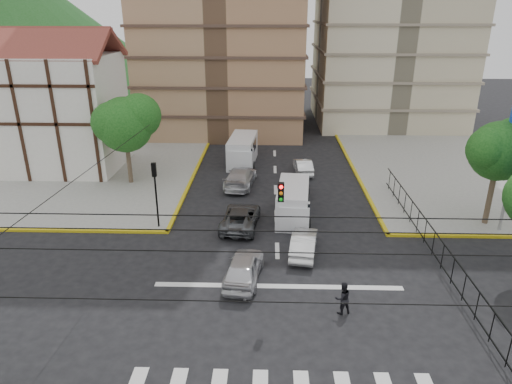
{
  "coord_description": "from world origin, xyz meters",
  "views": [
    {
      "loc": [
        -0.56,
        -19.14,
        13.45
      ],
      "look_at": [
        -1.26,
        4.47,
        4.0
      ],
      "focal_mm": 32.0,
      "sensor_mm": 36.0,
      "label": 1
    }
  ],
  "objects_px": {
    "traffic_light_nw": "(155,184)",
    "car_silver_front_left": "(244,268)",
    "car_white_front_right": "(304,243)",
    "pedestrian_crosswalk": "(343,298)",
    "van_left_lane": "(242,152)",
    "van_right_lane": "(293,204)"
  },
  "relations": [
    {
      "from": "car_white_front_right",
      "to": "pedestrian_crosswalk",
      "type": "relative_size",
      "value": 2.43
    },
    {
      "from": "traffic_light_nw",
      "to": "car_silver_front_left",
      "type": "bearing_deg",
      "value": -45.27
    },
    {
      "from": "van_right_lane",
      "to": "car_white_front_right",
      "type": "relative_size",
      "value": 1.34
    },
    {
      "from": "car_silver_front_left",
      "to": "pedestrian_crosswalk",
      "type": "distance_m",
      "value": 5.54
    },
    {
      "from": "van_right_lane",
      "to": "pedestrian_crosswalk",
      "type": "distance_m",
      "value": 10.65
    },
    {
      "from": "traffic_light_nw",
      "to": "van_right_lane",
      "type": "relative_size",
      "value": 0.82
    },
    {
      "from": "car_silver_front_left",
      "to": "van_right_lane",
      "type": "bearing_deg",
      "value": -103.71
    },
    {
      "from": "traffic_light_nw",
      "to": "van_left_lane",
      "type": "relative_size",
      "value": 0.75
    },
    {
      "from": "car_silver_front_left",
      "to": "pedestrian_crosswalk",
      "type": "xyz_separation_m",
      "value": [
        4.82,
        -2.72,
        0.08
      ]
    },
    {
      "from": "van_left_lane",
      "to": "van_right_lane",
      "type": "bearing_deg",
      "value": -66.22
    },
    {
      "from": "van_left_lane",
      "to": "car_white_front_right",
      "type": "bearing_deg",
      "value": -70.13
    },
    {
      "from": "car_white_front_right",
      "to": "pedestrian_crosswalk",
      "type": "bearing_deg",
      "value": 112.64
    },
    {
      "from": "van_left_lane",
      "to": "car_silver_front_left",
      "type": "relative_size",
      "value": 1.33
    },
    {
      "from": "van_right_lane",
      "to": "traffic_light_nw",
      "type": "bearing_deg",
      "value": -163.58
    },
    {
      "from": "traffic_light_nw",
      "to": "car_silver_front_left",
      "type": "relative_size",
      "value": 1.01
    },
    {
      "from": "van_right_lane",
      "to": "pedestrian_crosswalk",
      "type": "bearing_deg",
      "value": -74.51
    },
    {
      "from": "traffic_light_nw",
      "to": "pedestrian_crosswalk",
      "type": "distance_m",
      "value": 14.08
    },
    {
      "from": "pedestrian_crosswalk",
      "to": "van_right_lane",
      "type": "bearing_deg",
      "value": -97.86
    },
    {
      "from": "van_right_lane",
      "to": "car_silver_front_left",
      "type": "relative_size",
      "value": 1.23
    },
    {
      "from": "car_silver_front_left",
      "to": "car_white_front_right",
      "type": "height_order",
      "value": "car_silver_front_left"
    },
    {
      "from": "van_left_lane",
      "to": "car_silver_front_left",
      "type": "bearing_deg",
      "value": -82.01
    },
    {
      "from": "traffic_light_nw",
      "to": "car_silver_front_left",
      "type": "xyz_separation_m",
      "value": [
        5.97,
        -6.02,
        -2.37
      ]
    }
  ]
}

